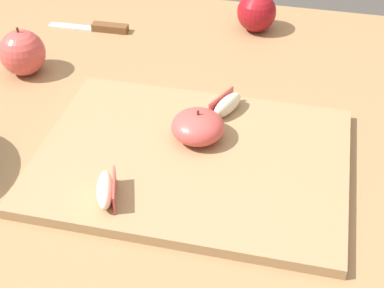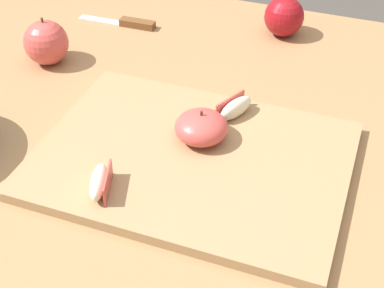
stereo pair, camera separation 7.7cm
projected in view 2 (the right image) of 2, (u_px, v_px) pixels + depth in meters
dining_table at (192, 195)px, 0.91m from camera, size 1.14×0.98×0.78m
cutting_board at (192, 159)px, 0.79m from camera, size 0.43×0.31×0.02m
apple_half_skin_up at (201, 127)px, 0.80m from camera, size 0.08×0.08×0.05m
apple_wedge_right at (100, 182)px, 0.73m from camera, size 0.04×0.07×0.03m
apple_wedge_middle at (235, 108)px, 0.85m from camera, size 0.05×0.07×0.03m
paring_knife at (131, 23)px, 1.12m from camera, size 0.16×0.02×0.01m
whole_apple_pink_lady at (46, 43)px, 0.99m from camera, size 0.08×0.08×0.09m
whole_apple_red_delicious at (284, 17)px, 1.07m from camera, size 0.08×0.08×0.08m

